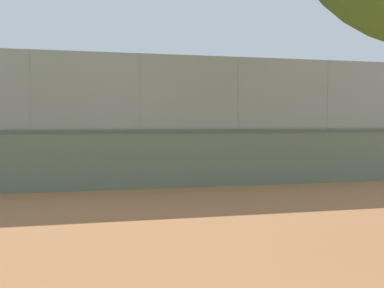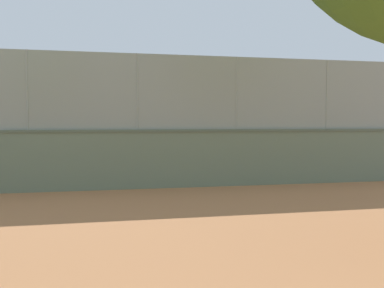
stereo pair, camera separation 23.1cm
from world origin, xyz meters
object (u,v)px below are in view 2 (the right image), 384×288
object	(u,v)px
player_at_service_line	(144,143)
player_crossing_court	(239,140)
courtside_bench	(335,163)
sports_ball	(159,164)

from	to	relation	value
player_at_service_line	player_crossing_court	bearing A→B (deg)	-145.43
player_at_service_line	player_crossing_court	distance (m)	8.30
player_crossing_court	courtside_bench	xyz separation A→B (m)	(-0.46, 11.55, -0.47)
sports_ball	courtside_bench	bearing A→B (deg)	145.12
player_crossing_court	courtside_bench	size ratio (longest dim) A/B	0.99
sports_ball	courtside_bench	xyz separation A→B (m)	(-6.73, 4.69, 0.40)
player_at_service_line	player_crossing_court	world-z (taller)	player_at_service_line
courtside_bench	sports_ball	bearing A→B (deg)	-34.88
player_at_service_line	sports_ball	xyz separation A→B (m)	(-0.56, 2.15, -0.92)
player_crossing_court	sports_ball	xyz separation A→B (m)	(6.27, 6.86, -0.87)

